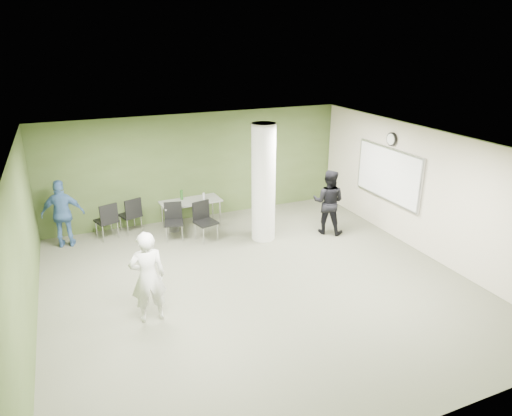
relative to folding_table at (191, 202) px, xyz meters
name	(u,v)px	position (x,y,z in m)	size (l,w,h in m)	color
floor	(258,284)	(0.41, -3.35, -0.67)	(8.00, 8.00, 0.00)	#555744
ceiling	(258,145)	(0.41, -3.35, 2.13)	(8.00, 8.00, 0.00)	white
wall_back	(198,167)	(0.41, 0.65, 0.73)	(8.00, 0.02, 2.80)	#425327
wall_left	(22,257)	(-3.59, -3.35, 0.73)	(0.02, 8.00, 2.80)	#425327
wall_right_cream	(425,192)	(4.41, -3.35, 0.73)	(0.02, 8.00, 2.80)	beige
column	(264,183)	(1.41, -1.35, 0.73)	(0.56, 0.56, 2.80)	silver
whiteboard	(388,174)	(4.33, -2.15, 0.83)	(0.05, 2.30, 1.30)	silver
wall_clock	(392,139)	(4.34, -2.15, 1.68)	(0.06, 0.32, 0.32)	black
folding_table	(191,202)	(0.00, 0.00, 0.00)	(1.55, 0.75, 0.97)	gray
wastebasket	(174,225)	(-0.48, -0.05, -0.51)	(0.28, 0.28, 0.33)	#4C4C4C
chair_back_left	(107,218)	(-2.04, 0.05, -0.13)	(0.58, 0.58, 0.92)	black
chair_back_right	(131,213)	(-1.45, 0.22, -0.13)	(0.58, 0.58, 0.92)	black
chair_table_left	(174,218)	(-0.57, -0.51, -0.15)	(0.53, 0.53, 0.89)	black
chair_table_right	(204,218)	(0.08, -0.84, -0.12)	(0.57, 0.57, 0.94)	black
woman_white	(148,277)	(-1.76, -3.71, 0.15)	(0.60, 0.39, 1.65)	silver
man_black	(328,202)	(3.02, -1.66, 0.14)	(0.79, 0.61, 1.62)	black
man_blue	(63,214)	(-2.99, 0.05, 0.13)	(0.94, 0.39, 1.60)	#3E639A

